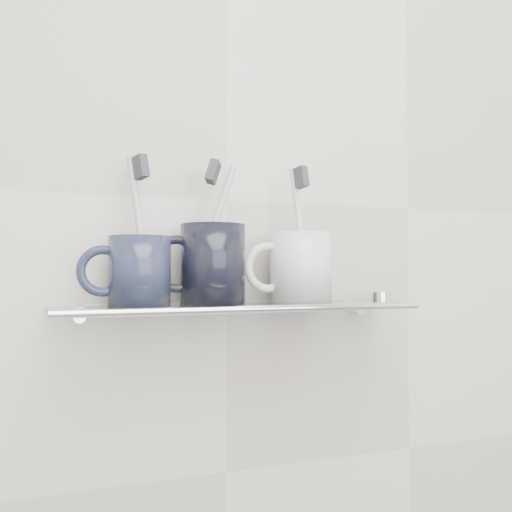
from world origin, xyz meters
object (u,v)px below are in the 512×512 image
mug_center (213,264)px  mug_right (301,267)px  mug_left (140,271)px  shelf_glass (241,307)px

mug_center → mug_right: bearing=-2.1°
mug_right → mug_center: bearing=158.6°
mug_center → mug_right: size_ratio=1.08×
mug_left → mug_center: bearing=-24.2°
mug_left → mug_center: (0.10, 0.00, 0.01)m
shelf_glass → mug_right: size_ratio=4.97×
mug_left → mug_right: (0.23, 0.00, 0.01)m
mug_center → mug_right: (0.13, 0.00, -0.00)m
shelf_glass → mug_left: 0.15m
mug_left → mug_right: 0.23m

